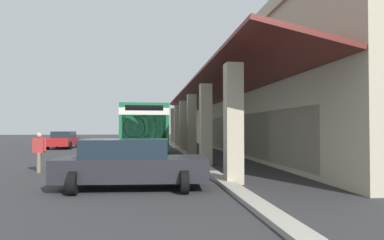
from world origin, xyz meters
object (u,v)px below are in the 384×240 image
at_px(transit_bus, 142,127).
at_px(parked_sedan_red, 63,140).
at_px(potted_palm, 183,138).
at_px(parked_sedan_charcoal, 131,163).
at_px(pedestrian, 39,150).

height_order(transit_bus, parked_sedan_red, transit_bus).
distance_m(parked_sedan_red, potted_palm, 11.23).
height_order(parked_sedan_red, parked_sedan_charcoal, same).
xyz_separation_m(transit_bus, potted_palm, (-10.60, 3.88, -1.07)).
relative_size(transit_bus, parked_sedan_charcoal, 2.50).
bearing_deg(parked_sedan_red, transit_bus, 42.98).
relative_size(parked_sedan_red, potted_palm, 1.48).
bearing_deg(potted_palm, parked_sedan_red, -73.38).
xyz_separation_m(transit_bus, parked_sedan_red, (-7.38, -6.88, -1.10)).
bearing_deg(parked_sedan_red, parked_sedan_charcoal, 18.76).
distance_m(pedestrian, potted_palm, 20.64).
relative_size(parked_sedan_red, pedestrian, 2.73).
height_order(pedestrian, potted_palm, potted_palm).
height_order(parked_sedan_charcoal, potted_palm, potted_palm).
bearing_deg(transit_bus, parked_sedan_charcoal, -0.36).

